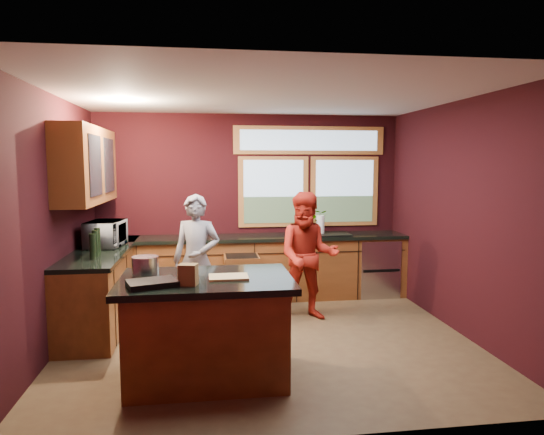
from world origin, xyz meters
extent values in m
plane|color=brown|center=(0.00, 0.00, 0.00)|extent=(4.50, 4.50, 0.00)
cube|color=black|center=(0.00, 2.00, 1.35)|extent=(4.50, 0.02, 2.70)
cube|color=black|center=(0.00, -2.00, 1.35)|extent=(4.50, 0.02, 2.70)
cube|color=black|center=(-2.25, 0.00, 1.35)|extent=(0.02, 4.00, 2.70)
cube|color=black|center=(2.25, 0.00, 1.35)|extent=(0.02, 4.00, 2.70)
cube|color=silver|center=(0.00, 0.00, 2.70)|extent=(4.50, 4.00, 0.02)
cube|color=#91AFCA|center=(0.35, 1.99, 1.55)|extent=(1.06, 0.02, 1.06)
cube|color=#91AFCA|center=(1.45, 1.99, 1.55)|extent=(1.06, 0.02, 1.06)
cube|color=#B06D33|center=(0.90, 1.99, 2.32)|extent=(2.30, 0.02, 0.42)
cube|color=#552D14|center=(-2.07, 0.85, 1.95)|extent=(0.36, 1.80, 0.90)
cube|color=#552D14|center=(0.00, 1.70, 0.44)|extent=(4.50, 0.60, 0.88)
cube|color=black|center=(0.00, 1.69, 0.91)|extent=(4.50, 0.64, 0.05)
cube|color=#B7B7BC|center=(1.85, 1.68, 0.42)|extent=(0.60, 0.58, 0.85)
cube|color=black|center=(1.10, 1.66, 0.91)|extent=(0.66, 0.46, 0.05)
cube|color=#552D14|center=(-1.95, 0.85, 0.44)|extent=(0.60, 2.30, 0.88)
cube|color=black|center=(-1.94, 0.85, 0.91)|extent=(0.64, 2.30, 0.05)
cube|color=#552D14|center=(-0.68, -0.89, 0.44)|extent=(1.40, 0.90, 0.88)
cube|color=black|center=(-0.68, -0.89, 0.92)|extent=(1.55, 1.05, 0.06)
imported|color=slate|center=(-0.79, 0.65, 0.80)|extent=(0.67, 0.53, 1.60)
imported|color=#A01D12|center=(0.60, 0.67, 0.81)|extent=(0.89, 0.75, 1.62)
imported|color=#999999|center=(-1.92, 1.05, 1.09)|extent=(0.46, 0.63, 0.32)
imported|color=#999999|center=(0.95, 1.75, 1.11)|extent=(0.33, 0.28, 0.36)
cylinder|color=white|center=(1.01, 1.70, 1.07)|extent=(0.12, 0.12, 0.28)
cube|color=tan|center=(-0.48, -0.94, 0.95)|extent=(0.35, 0.25, 0.02)
cylinder|color=silver|center=(-1.23, -0.74, 1.03)|extent=(0.24, 0.24, 0.18)
cube|color=brown|center=(-0.83, -1.14, 1.03)|extent=(0.17, 0.15, 0.18)
cube|color=black|center=(-1.13, -1.14, 0.97)|extent=(0.47, 0.39, 0.05)
camera|label=1|loc=(-0.68, -5.22, 1.97)|focal=32.00mm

